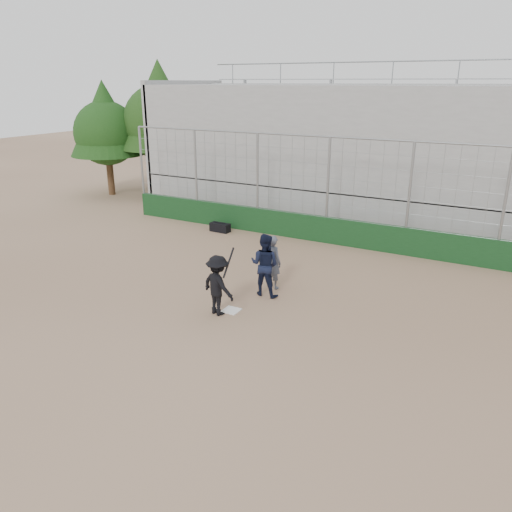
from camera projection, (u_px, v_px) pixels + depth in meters
The scene contains 10 objects.
ground at pixel (231, 311), 13.56m from camera, with size 90.00×90.00×0.00m, color brown.
home_plate at pixel (231, 310), 13.56m from camera, with size 0.44×0.44×0.02m, color white.
backstop at pixel (326, 218), 19.04m from camera, with size 18.10×0.25×4.04m.
bleachers at pixel (368, 151), 22.49m from camera, with size 20.25×6.70×6.98m.
tree_left at pixel (160, 112), 26.20m from camera, with size 4.48×4.48×7.00m.
tree_right at pixel (106, 124), 26.30m from camera, with size 3.84×3.84×6.00m.
batter_at_plate at pixel (218, 285), 13.13m from camera, with size 1.19×0.89×1.81m.
catcher_crouched at pixel (265, 275), 14.36m from camera, with size 0.93×0.74×1.25m.
umpire at pixel (273, 264), 14.87m from camera, with size 0.60×0.39×1.47m, color #4D5362.
equipment_bag at pixel (220, 227), 20.65m from camera, with size 0.86×0.39×0.40m.
Camera 1 is at (6.50, -10.47, 5.90)m, focal length 35.00 mm.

